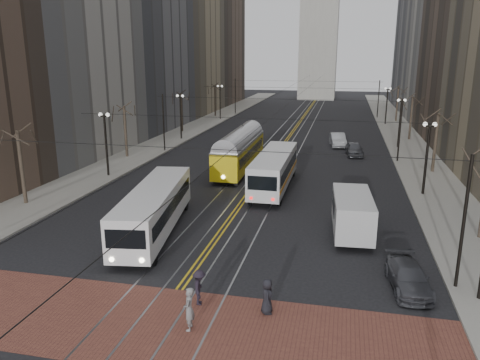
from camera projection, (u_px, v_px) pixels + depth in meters
The scene contains 22 objects.
ground at pixel (186, 280), 23.26m from camera, with size 260.00×260.00×0.00m, color black.
sidewalk_left at pixel (189, 131), 68.82m from camera, with size 5.00×140.00×0.15m, color gray.
sidewalk_right at pixel (402, 138), 62.50m from camera, with size 5.00×140.00×0.15m, color gray.
crosswalk_band at pixel (155, 324), 19.49m from camera, with size 25.00×6.00×0.01m, color brown.
streetcar_rails at pixel (291, 135), 65.68m from camera, with size 4.80×130.00×0.02m, color gray.
centre_lines at pixel (291, 135), 65.68m from camera, with size 0.42×130.00×0.01m, color gold.
building_left_mid at pixel (119, 11), 67.59m from camera, with size 16.00×20.00×34.00m, color slate.
building_left_far at pixel (201, 13), 104.51m from camera, with size 16.00×20.00×40.00m, color brown.
building_right_far at pixel (444, 8), 93.77m from camera, with size 16.00×20.00×40.00m, color slate.
lamp_posts at pixel (274, 133), 49.64m from camera, with size 27.60×57.20×5.60m.
street_trees at pixel (282, 125), 55.76m from camera, with size 31.68×53.28×5.60m.
trolley_wires at pixel (282, 117), 55.12m from camera, with size 25.96×120.00×6.60m.
transit_bus at pixel (155, 211), 29.09m from camera, with size 2.43×11.66×2.91m, color white.
streetcar at pixel (240, 154), 45.45m from camera, with size 2.44×13.12×3.09m, color yellow.
rear_bus at pixel (274, 171), 38.85m from camera, with size 2.49×11.46×2.99m, color silver.
cargo_van at pixel (352, 216), 28.72m from camera, with size 2.24×5.82×2.57m, color #BEBEBE.
sedan_grey at pixel (354, 149), 51.95m from camera, with size 1.71×4.24×1.45m, color #42444A.
sedan_silver at pixel (338, 140), 57.20m from camera, with size 1.68×4.82×1.59m, color #989A9F.
sedan_parked at pixel (408, 277), 22.32m from camera, with size 1.70×4.19×1.22m, color #3A3C41.
pedestrian_a at pixel (267, 296), 20.13m from camera, with size 0.78×0.51×1.59m, color black.
pedestrian_b at pixel (189, 309), 18.88m from camera, with size 0.67×0.44×1.84m, color gray.
pedestrian_d at pixel (199, 287), 20.85m from camera, with size 1.06×0.61×1.64m, color black.
Camera 1 is at (7.24, -20.08, 10.87)m, focal length 35.00 mm.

